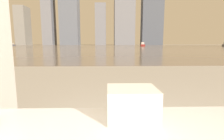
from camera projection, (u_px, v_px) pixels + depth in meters
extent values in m
cube|color=silver|center=(132.00, 114.00, 0.91)|extent=(0.25, 0.22, 0.04)
cube|color=silver|center=(132.00, 107.00, 0.91)|extent=(0.25, 0.22, 0.04)
cube|color=silver|center=(132.00, 99.00, 0.90)|extent=(0.25, 0.22, 0.04)
cube|color=silver|center=(132.00, 92.00, 0.89)|extent=(0.25, 0.22, 0.04)
cube|color=gray|center=(108.00, 46.00, 61.36)|extent=(180.00, 110.00, 0.01)
cube|color=#4C4C51|center=(12.00, 45.00, 70.74)|extent=(1.37, 3.17, 0.54)
cube|color=#B2A893|center=(12.00, 44.00, 70.66)|extent=(0.88, 1.23, 0.62)
cube|color=maroon|center=(143.00, 45.00, 57.76)|extent=(1.64, 3.76, 0.64)
cube|color=silver|center=(143.00, 43.00, 57.66)|extent=(1.06, 1.46, 0.73)
cube|color=gray|center=(23.00, 26.00, 113.35)|extent=(6.51, 10.43, 24.40)
cube|color=slate|center=(48.00, 3.00, 111.63)|extent=(6.44, 9.98, 53.68)
cube|color=slate|center=(70.00, 12.00, 112.84)|extent=(11.61, 11.39, 42.66)
cube|color=slate|center=(101.00, 25.00, 114.63)|extent=(6.94, 9.13, 26.23)
cube|color=slate|center=(124.00, 22.00, 114.81)|extent=(12.99, 12.06, 29.47)
cube|color=#4C515B|center=(152.00, 11.00, 114.26)|extent=(13.71, 7.21, 43.78)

